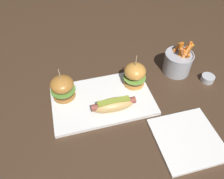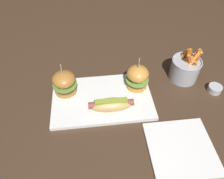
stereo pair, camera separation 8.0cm
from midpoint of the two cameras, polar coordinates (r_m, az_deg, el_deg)
ground_plane at (r=0.84m, az=0.16°, el=-2.89°), size 3.00×3.00×0.00m
platter_main at (r=0.83m, az=0.16°, el=-2.58°), size 0.38×0.24×0.01m
hot_dog at (r=0.77m, az=2.75°, el=-4.13°), size 0.16×0.06×0.05m
slider_left at (r=0.83m, az=-9.72°, el=1.70°), size 0.09×0.09×0.13m
slider_right at (r=0.85m, az=9.39°, el=3.13°), size 0.09×0.09×0.14m
fries_bucket at (r=0.95m, az=20.95°, el=5.04°), size 0.12×0.12×0.15m
sauce_ramekin at (r=0.97m, az=27.58°, el=0.08°), size 0.05×0.05×0.03m
side_plate at (r=0.76m, az=20.62°, el=-14.50°), size 0.21×0.21×0.01m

